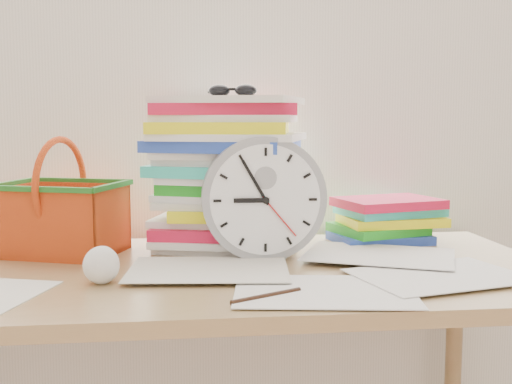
{
  "coord_description": "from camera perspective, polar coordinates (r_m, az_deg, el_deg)",
  "views": [
    {
      "loc": [
        -0.09,
        0.28,
        1.06
      ],
      "look_at": [
        0.07,
        1.6,
        0.91
      ],
      "focal_mm": 45.0,
      "sensor_mm": 36.0,
      "label": 1
    }
  ],
  "objects": [
    {
      "name": "desk",
      "position": [
        1.38,
        -2.84,
        -9.7
      ],
      "size": [
        1.4,
        0.7,
        0.75
      ],
      "color": "olive",
      "rests_on": "ground"
    },
    {
      "name": "clock",
      "position": [
        1.41,
        0.69,
        -0.57
      ],
      "size": [
        0.27,
        0.05,
        0.27
      ],
      "primitive_type": "cylinder",
      "rotation": [
        1.57,
        0.0,
        0.0
      ],
      "color": "gray",
      "rests_on": "desk"
    },
    {
      "name": "sunglasses",
      "position": [
        1.52,
        -2.1,
        9.01
      ],
      "size": [
        0.16,
        0.15,
        0.03
      ],
      "primitive_type": null,
      "rotation": [
        0.0,
        0.0,
        -0.36
      ],
      "color": "black",
      "rests_on": "paper_stack"
    },
    {
      "name": "curtain",
      "position": [
        1.72,
        -3.85,
        14.51
      ],
      "size": [
        2.4,
        0.01,
        2.5
      ],
      "primitive_type": "cube",
      "color": "white",
      "rests_on": "room_shell"
    },
    {
      "name": "crumpled_ball",
      "position": [
        1.26,
        -13.62,
        -6.29
      ],
      "size": [
        0.07,
        0.07,
        0.07
      ],
      "primitive_type": "sphere",
      "color": "white",
      "rests_on": "desk"
    },
    {
      "name": "paper_stack",
      "position": [
        1.55,
        -2.35,
        1.72
      ],
      "size": [
        0.43,
        0.38,
        0.36
      ],
      "primitive_type": null,
      "rotation": [
        0.0,
        0.0,
        -0.28
      ],
      "color": "white",
      "rests_on": "desk"
    },
    {
      "name": "basket",
      "position": [
        1.54,
        -16.91,
        -0.42
      ],
      "size": [
        0.32,
        0.28,
        0.26
      ],
      "primitive_type": null,
      "rotation": [
        0.0,
        0.0,
        -0.34
      ],
      "color": "#E54D16",
      "rests_on": "desk"
    },
    {
      "name": "scattered_papers",
      "position": [
        1.36,
        -2.86,
        -6.43
      ],
      "size": [
        1.26,
        0.42,
        0.02
      ],
      "primitive_type": null,
      "color": "white",
      "rests_on": "desk"
    },
    {
      "name": "pen",
      "position": [
        1.12,
        0.95,
        -9.24
      ],
      "size": [
        0.13,
        0.08,
        0.01
      ],
      "primitive_type": "cylinder",
      "rotation": [
        0.0,
        1.57,
        0.5
      ],
      "color": "black",
      "rests_on": "desk"
    },
    {
      "name": "book_stack",
      "position": [
        1.66,
        11.31,
        -2.42
      ],
      "size": [
        0.3,
        0.25,
        0.11
      ],
      "primitive_type": null,
      "rotation": [
        0.0,
        0.0,
        0.19
      ],
      "color": "white",
      "rests_on": "desk"
    }
  ]
}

